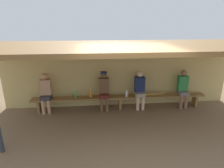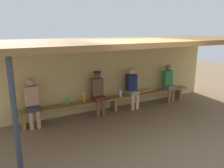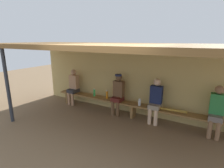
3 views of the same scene
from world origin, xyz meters
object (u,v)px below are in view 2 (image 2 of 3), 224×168
player_in_red (32,101)px  baseball_bat (143,92)px  bench (114,100)px  water_bottle_green (67,100)px  support_post (15,120)px  water_bottle_blue (121,94)px  player_middle (98,91)px  player_rightmost (168,81)px  water_bottle_orange (84,97)px  player_leftmost (132,87)px

player_in_red → baseball_bat: (3.62, -0.00, -0.24)m
bench → water_bottle_green: size_ratio=22.36×
support_post → water_bottle_blue: bearing=31.9°
support_post → bench: bearing=34.3°
player_middle → water_bottle_blue: (0.78, -0.05, -0.18)m
player_rightmost → water_bottle_orange: bearing=179.4°
player_middle → player_in_red: player_middle is taller
player_leftmost → baseball_bat: bearing=-0.4°
water_bottle_green → water_bottle_orange: (0.52, 0.01, 0.01)m
water_bottle_green → player_middle: bearing=-1.4°
player_in_red → water_bottle_blue: size_ratio=6.11×
player_in_red → water_bottle_orange: size_ratio=4.74×
bench → player_in_red: 2.51m
player_rightmost → player_in_red: bearing=180.0°
water_bottle_blue → baseball_bat: 0.92m
bench → water_bottle_orange: size_ratio=21.32×
bench → water_bottle_orange: (-1.00, 0.03, 0.21)m
support_post → water_bottle_orange: size_ratio=7.82×
player_in_red → water_bottle_blue: 2.71m
player_rightmost → player_in_red: (-4.72, 0.00, 0.00)m
water_bottle_green → water_bottle_orange: bearing=0.8°
player_rightmost → baseball_bat: (-1.11, -0.00, -0.24)m
player_middle → water_bottle_blue: 0.80m
support_post → player_rightmost: size_ratio=1.65×
player_in_red → water_bottle_green: (0.96, 0.02, -0.14)m
player_leftmost → player_middle: bearing=180.0°
support_post → player_middle: 3.30m
water_bottle_blue → water_bottle_orange: size_ratio=0.78×
player_leftmost → player_in_red: same height
player_middle → water_bottle_blue: size_ratio=6.15×
player_leftmost → player_middle: (-1.25, 0.00, 0.02)m
water_bottle_blue → player_leftmost: bearing=5.7°
water_bottle_green → player_leftmost: bearing=-0.6°
bench → water_bottle_blue: water_bottle_blue is taller
player_in_red → baseball_bat: size_ratio=1.49×
water_bottle_green → baseball_bat: 2.66m
player_in_red → baseball_bat: 3.62m
water_bottle_green → baseball_bat: water_bottle_green is taller
player_rightmost → baseball_bat: 1.13m
player_middle → baseball_bat: bearing=-0.1°
player_leftmost → water_bottle_orange: (-1.69, 0.03, -0.13)m
water_bottle_blue → baseball_bat: bearing=2.8°
player_leftmost → baseball_bat: player_leftmost is taller
bench → water_bottle_blue: bearing=-11.3°
bench → player_in_red: (-2.48, 0.00, 0.34)m
player_leftmost → water_bottle_green: player_leftmost is taller
water_bottle_green → bench: bearing=-1.0°
support_post → baseball_bat: (4.21, 2.10, -0.61)m
water_bottle_orange → water_bottle_blue: bearing=-3.7°
baseball_bat → water_bottle_green: bearing=174.3°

